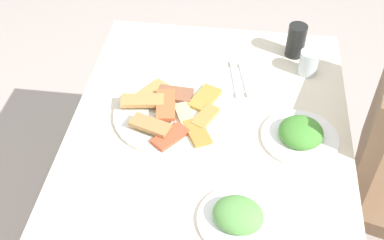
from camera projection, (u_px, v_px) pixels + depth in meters
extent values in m
cube|color=beige|center=(208.00, 138.00, 1.49)|extent=(1.15, 0.87, 0.02)
cylinder|color=#4E565B|center=(134.00, 102.00, 2.14)|extent=(0.04, 0.04, 0.70)
cylinder|color=#4E565B|center=(306.00, 117.00, 2.07)|extent=(0.04, 0.04, 0.70)
cube|color=brown|center=(378.00, 123.00, 1.54)|extent=(0.40, 0.16, 0.46)
cylinder|color=brown|center=(352.00, 179.00, 2.01)|extent=(0.03, 0.03, 0.42)
cylinder|color=white|center=(169.00, 114.00, 1.54)|extent=(0.35, 0.35, 0.01)
cube|color=#D9683B|center=(166.00, 105.00, 1.53)|extent=(0.14, 0.08, 0.01)
cube|color=tan|center=(142.00, 101.00, 1.54)|extent=(0.07, 0.14, 0.01)
cube|color=#B48438|center=(197.00, 132.00, 1.46)|extent=(0.12, 0.10, 0.01)
cube|color=#B7824D|center=(150.00, 125.00, 1.47)|extent=(0.09, 0.13, 0.01)
cube|color=beige|center=(185.00, 115.00, 1.52)|extent=(0.12, 0.09, 0.01)
cube|color=#955B41|center=(175.00, 94.00, 1.59)|extent=(0.07, 0.12, 0.01)
cube|color=tan|center=(153.00, 91.00, 1.60)|extent=(0.12, 0.10, 0.01)
cube|color=#BD8F3D|center=(205.00, 98.00, 1.57)|extent=(0.14, 0.11, 0.01)
cube|color=#D45334|center=(170.00, 137.00, 1.45)|extent=(0.12, 0.11, 0.01)
cube|color=#AE8C46|center=(205.00, 117.00, 1.51)|extent=(0.11, 0.09, 0.01)
cylinder|color=white|center=(300.00, 137.00, 1.47)|extent=(0.23, 0.23, 0.01)
ellipsoid|color=#4A9337|center=(301.00, 132.00, 1.45)|extent=(0.16, 0.16, 0.07)
cylinder|color=white|center=(238.00, 220.00, 1.26)|extent=(0.21, 0.21, 0.01)
ellipsoid|color=#63A550|center=(238.00, 215.00, 1.24)|extent=(0.14, 0.15, 0.07)
cylinder|color=black|center=(296.00, 41.00, 1.73)|extent=(0.09, 0.09, 0.12)
cylinder|color=silver|center=(309.00, 63.00, 1.66)|extent=(0.07, 0.07, 0.09)
cube|color=white|center=(240.00, 80.00, 1.66)|extent=(0.16, 0.16, 0.00)
cube|color=silver|center=(235.00, 79.00, 1.66)|extent=(0.19, 0.05, 0.00)
cube|color=silver|center=(245.00, 79.00, 1.66)|extent=(0.18, 0.06, 0.00)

